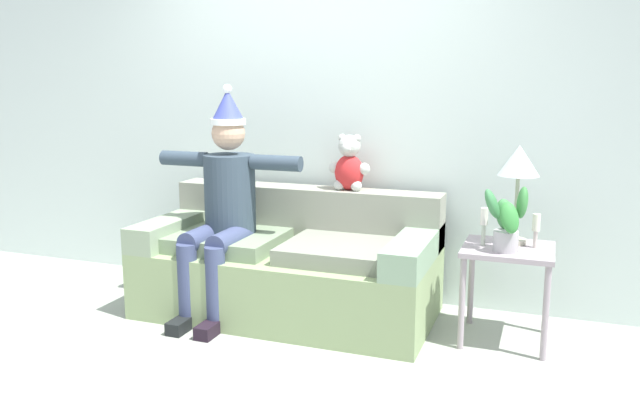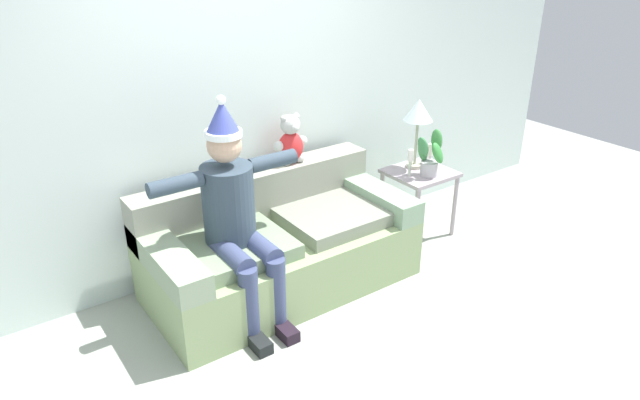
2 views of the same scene
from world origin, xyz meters
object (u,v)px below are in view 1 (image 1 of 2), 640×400
object	(u,v)px
couch	(290,265)
person_seated	(223,201)
teddy_bear	(349,165)
candle_short	(536,226)
side_table	(508,263)
table_lamp	(519,166)
potted_plant	(507,221)
candle_tall	(484,221)

from	to	relation	value
couch	person_seated	size ratio (longest dim) A/B	1.26
teddy_bear	candle_short	xyz separation A→B (m)	(1.22, -0.26, -0.27)
side_table	table_lamp	bearing A→B (deg)	75.04
side_table	potted_plant	world-z (taller)	potted_plant
candle_tall	candle_short	bearing A→B (deg)	11.75
couch	candle_short	bearing A→B (deg)	1.09
potted_plant	table_lamp	bearing A→B (deg)	79.02
couch	candle_short	world-z (taller)	couch
side_table	table_lamp	size ratio (longest dim) A/B	0.98
table_lamp	candle_short	world-z (taller)	table_lamp
table_lamp	side_table	bearing A→B (deg)	-104.96
candle_tall	candle_short	size ratio (longest dim) A/B	1.13
side_table	candle_tall	size ratio (longest dim) A/B	2.54
table_lamp	potted_plant	distance (m)	0.36
teddy_bear	side_table	world-z (taller)	teddy_bear
candle_tall	teddy_bear	bearing A→B (deg)	160.85
table_lamp	candle_short	size ratio (longest dim) A/B	2.94
teddy_bear	side_table	size ratio (longest dim) A/B	0.66
side_table	potted_plant	distance (m)	0.29
person_seated	potted_plant	size ratio (longest dim) A/B	3.93
couch	teddy_bear	xyz separation A→B (m)	(0.31, 0.29, 0.65)
candle_tall	person_seated	bearing A→B (deg)	-175.46
potted_plant	candle_tall	xyz separation A→B (m)	(-0.13, 0.08, -0.03)
person_seated	candle_short	size ratio (longest dim) A/B	7.54
side_table	candle_short	world-z (taller)	candle_short
table_lamp	candle_tall	bearing A→B (deg)	-145.52
teddy_bear	potted_plant	size ratio (longest dim) A/B	0.99
candle_tall	couch	bearing A→B (deg)	178.58
teddy_bear	candle_tall	bearing A→B (deg)	-19.15
teddy_bear	table_lamp	world-z (taller)	teddy_bear
side_table	candle_tall	distance (m)	0.28
side_table	table_lamp	world-z (taller)	table_lamp
candle_short	person_seated	bearing A→B (deg)	-174.37
table_lamp	candle_tall	size ratio (longest dim) A/B	2.60
couch	table_lamp	size ratio (longest dim) A/B	3.24
couch	side_table	size ratio (longest dim) A/B	3.31
candle_short	side_table	bearing A→B (deg)	-164.50
side_table	potted_plant	bearing A→B (deg)	-97.12
side_table	candle_tall	xyz separation A→B (m)	(-0.14, -0.02, 0.24)
person_seated	table_lamp	distance (m)	1.86
table_lamp	candle_short	distance (m)	0.37
teddy_bear	table_lamp	bearing A→B (deg)	-10.66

